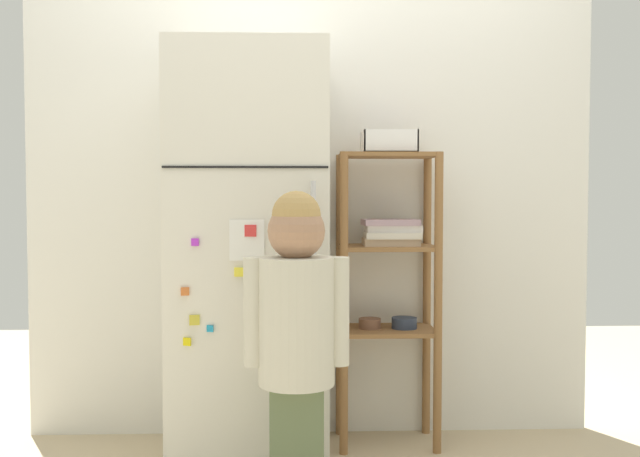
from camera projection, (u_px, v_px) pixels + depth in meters
name	position (u px, v px, depth m)	size (l,w,h in m)	color
kitchen_wall_back	(311.00, 195.00, 3.40)	(2.56, 0.03, 2.19)	silver
refrigerator	(251.00, 256.00, 3.06)	(0.62, 0.66, 1.69)	silver
child_standing	(296.00, 320.00, 2.52)	(0.36, 0.26, 1.11)	#5E6D4A
pantry_shelf_unit	(388.00, 266.00, 3.25)	(0.43, 0.30, 1.28)	olive
fruit_bin	(391.00, 145.00, 3.22)	(0.23, 0.18, 0.10)	white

